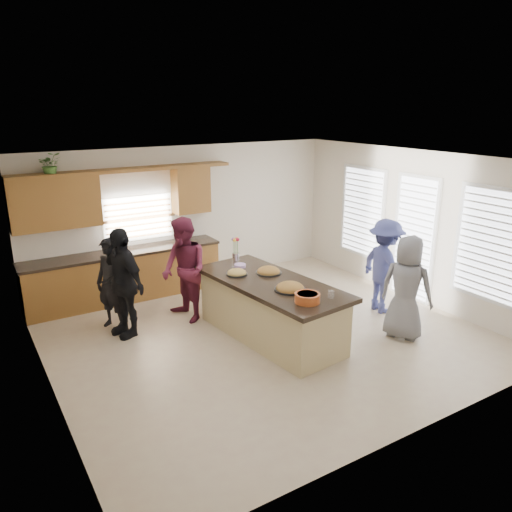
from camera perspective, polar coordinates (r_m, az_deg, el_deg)
floor at (r=8.19m, az=1.08°, el=-8.95°), size 6.50×6.50×0.00m
room_shell at (r=7.55m, az=1.16°, el=4.11°), size 6.52×6.02×2.81m
back_cabinetry at (r=9.64m, az=-15.21°, el=0.34°), size 4.08×0.66×2.46m
right_wall_glazing at (r=9.67m, az=17.86°, el=2.81°), size 0.06×4.00×2.25m
island at (r=7.94m, az=1.68°, el=-6.25°), size 1.44×2.81×0.95m
platter_front at (r=7.39m, az=3.92°, el=-3.72°), size 0.47×0.47×0.19m
platter_mid at (r=8.09m, az=1.46°, el=-1.81°), size 0.42×0.42×0.17m
platter_back at (r=8.02m, az=-2.21°, el=-1.97°), size 0.34×0.34×0.14m
salad_bowl at (r=6.96m, az=5.89°, el=-4.73°), size 0.35×0.35×0.13m
clear_cup at (r=7.16m, az=8.57°, el=-4.36°), size 0.09×0.09×0.11m
plate_stack at (r=8.39m, az=-1.84°, el=-1.10°), size 0.20×0.20×0.05m
flower_vase at (r=8.59m, az=-2.33°, el=0.76°), size 0.14×0.14×0.44m
potted_plant at (r=9.17m, az=-22.46°, el=9.64°), size 0.38×0.33×0.41m
woman_left_back at (r=8.50m, az=-16.24°, el=-3.06°), size 0.61×0.67×1.54m
woman_left_mid at (r=8.49m, az=-8.18°, el=-1.62°), size 0.77×0.94×1.79m
woman_left_front at (r=8.14m, az=-14.99°, el=-2.94°), size 0.69×1.12×1.78m
woman_right_back at (r=9.07m, az=14.51°, el=-1.13°), size 0.76×1.16×1.69m
woman_right_front at (r=8.14m, az=16.82°, el=-3.48°), size 0.83×0.97×1.68m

